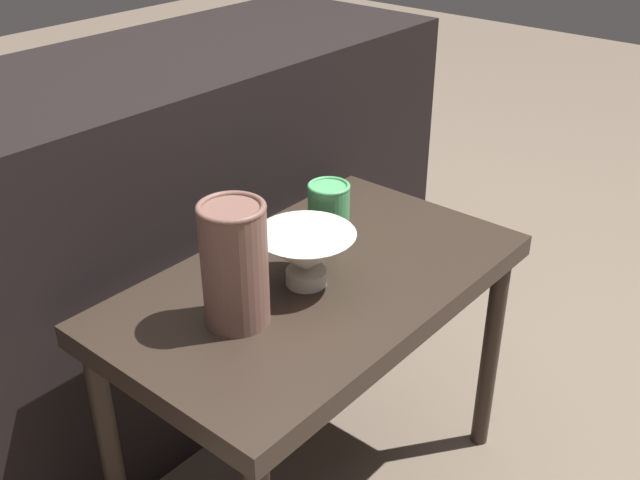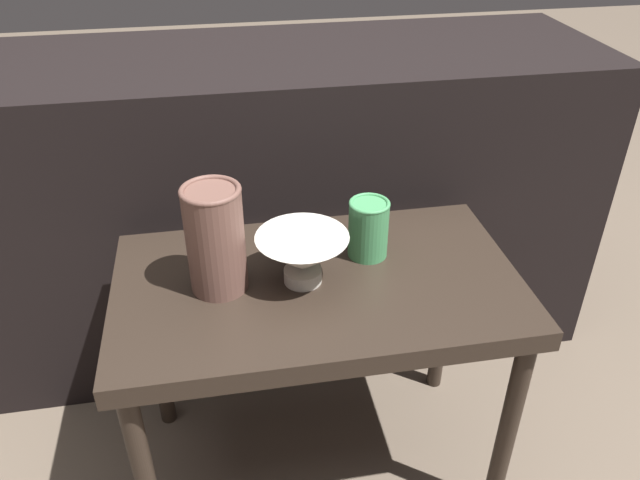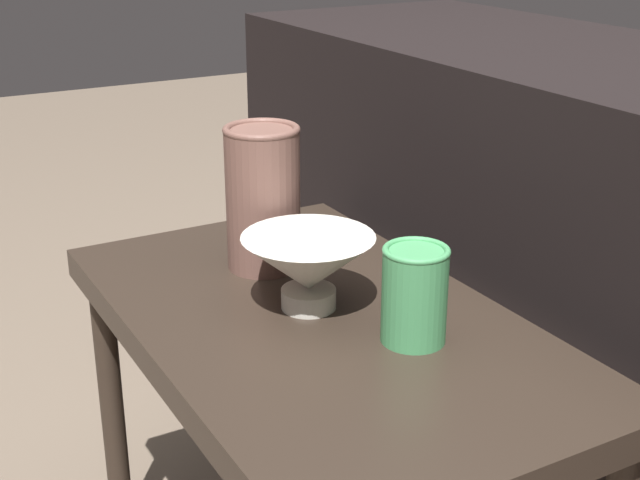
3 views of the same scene
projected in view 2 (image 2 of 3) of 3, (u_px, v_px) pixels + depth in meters
name	position (u px, v px, depth m)	size (l,w,h in m)	color
ground_plane	(318.00, 459.00, 1.42)	(8.00, 8.00, 0.00)	#6B5B4C
table	(318.00, 305.00, 1.18)	(0.74, 0.43, 0.51)	#2D231C
couch_backdrop	(284.00, 201.00, 1.64)	(1.55, 0.50, 0.78)	black
bowl	(302.00, 255.00, 1.11)	(0.17, 0.17, 0.10)	silver
vase_textured_left	(215.00, 238.00, 1.07)	(0.10, 0.10, 0.20)	brown
vase_colorful_right	(368.00, 228.00, 1.18)	(0.08, 0.08, 0.12)	#47995B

